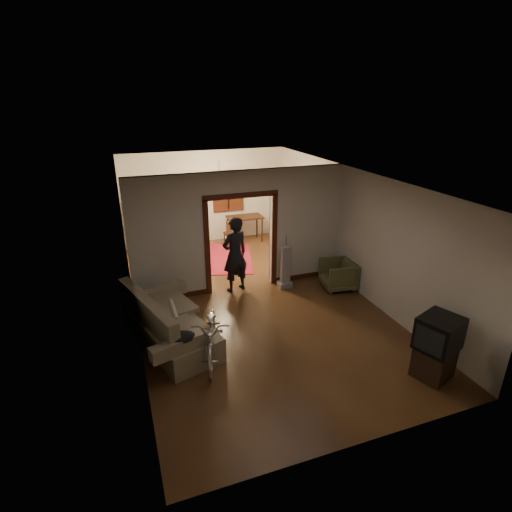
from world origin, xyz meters
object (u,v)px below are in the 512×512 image
locker (162,223)px  desk (245,229)px  sofa (170,320)px  armchair (338,275)px  person (235,255)px  bicycle (212,333)px

locker → desk: bearing=10.1°
desk → sofa: bearing=-113.7°
armchair → desk: 4.01m
person → locker: 3.36m
sofa → locker: (0.52, 4.82, 0.37)m
bicycle → person: size_ratio=0.96×
locker → desk: locker is taller
bicycle → locker: locker is taller
person → locker: (-1.24, 3.12, -0.03)m
sofa → locker: bearing=66.1°
armchair → sofa: bearing=-67.5°
sofa → bicycle: size_ratio=1.26×
bicycle → desk: bicycle is taller
desk → person: bearing=-103.7°
armchair → person: (-2.33, 0.72, 0.55)m
armchair → person: person is taller
sofa → desk: bearing=40.2°
armchair → desk: size_ratio=0.70×
bicycle → armchair: bearing=40.2°
person → locker: person is taller
armchair → bicycle: bearing=-56.2°
sofa → person: person is taller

